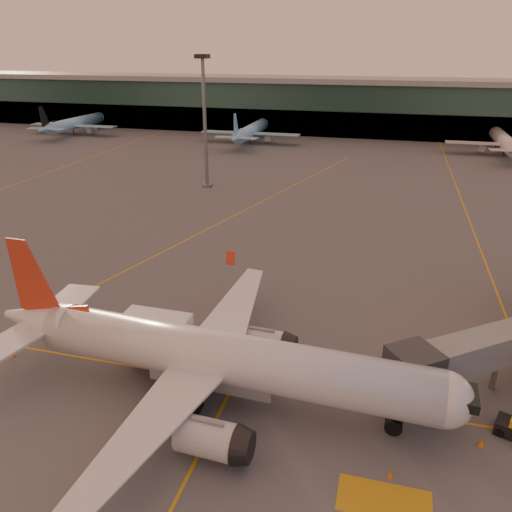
# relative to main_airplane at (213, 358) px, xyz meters

# --- Properties ---
(ground) EXTENTS (600.00, 600.00, 0.00)m
(ground) POSITION_rel_main_airplane_xyz_m (-4.00, -2.82, -3.93)
(ground) COLOR #4C4F54
(ground) RESTS_ON ground
(taxi_markings) EXTENTS (100.12, 173.00, 0.01)m
(taxi_markings) POSITION_rel_main_airplane_xyz_m (-11.32, 41.67, -3.93)
(taxi_markings) COLOR #CB8F13
(taxi_markings) RESTS_ON ground
(terminal) EXTENTS (400.00, 20.00, 17.60)m
(terminal) POSITION_rel_main_airplane_xyz_m (-4.00, 138.98, 4.83)
(terminal) COLOR #19382D
(terminal) RESTS_ON ground
(mast_west_near) EXTENTS (2.40, 2.40, 25.60)m
(mast_west_near) POSITION_rel_main_airplane_xyz_m (-24.00, 63.18, 10.93)
(mast_west_near) COLOR slate
(mast_west_near) RESTS_ON ground
(distant_aircraft_row) EXTENTS (290.00, 34.00, 13.00)m
(distant_aircraft_row) POSITION_rel_main_airplane_xyz_m (-25.00, 115.18, -3.93)
(distant_aircraft_row) COLOR #8FCDF0
(distant_aircraft_row) RESTS_ON ground
(main_airplane) EXTENTS (40.11, 36.11, 12.11)m
(main_airplane) POSITION_rel_main_airplane_xyz_m (0.00, 0.00, 0.00)
(main_airplane) COLOR silver
(main_airplane) RESTS_ON ground
(catering_truck) EXTENTS (6.16, 2.84, 4.75)m
(catering_truck) POSITION_rel_main_airplane_xyz_m (-6.68, 3.69, -1.23)
(catering_truck) COLOR #AD3718
(catering_truck) RESTS_ON ground
(gpu_cart) EXTENTS (2.00, 1.31, 1.11)m
(gpu_cart) POSITION_rel_main_airplane_xyz_m (11.23, 5.05, -3.39)
(gpu_cart) COLOR gold
(gpu_cart) RESTS_ON ground
(cone_nose) EXTENTS (0.46, 0.46, 0.59)m
(cone_nose) POSITION_rel_main_airplane_xyz_m (20.68, -0.03, -3.65)
(cone_nose) COLOR orange
(cone_nose) RESTS_ON ground
(cone_tail) EXTENTS (0.42, 0.42, 0.54)m
(cone_tail) POSITION_rel_main_airplane_xyz_m (-20.32, 0.62, -3.68)
(cone_tail) COLOR orange
(cone_tail) RESTS_ON ground
(cone_wing_left) EXTENTS (0.48, 0.48, 0.61)m
(cone_wing_left) POSITION_rel_main_airplane_xyz_m (-1.80, 17.48, -3.64)
(cone_wing_left) COLOR orange
(cone_wing_left) RESTS_ON ground
(cone_fwd) EXTENTS (0.39, 0.39, 0.50)m
(cone_fwd) POSITION_rel_main_airplane_xyz_m (14.33, -4.72, -3.69)
(cone_fwd) COLOR orange
(cone_fwd) RESTS_ON ground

